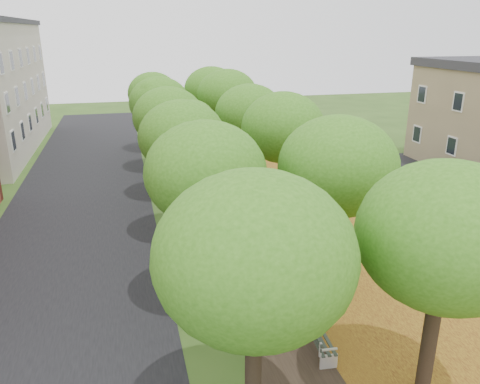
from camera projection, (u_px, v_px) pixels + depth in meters
street_asphalt at (77, 223)px, 24.24m from camera, size 8.00×70.00×0.01m
footpath at (218, 210)px, 25.97m from camera, size 3.20×70.00×0.01m
leaf_verge at (302, 203)px, 27.13m from camera, size 7.50×70.00×0.01m
parking_lot at (421, 186)px, 30.01m from camera, size 9.00×16.00×0.01m
tree_row_west at (175, 125)px, 23.87m from camera, size 4.26×34.26×6.73m
tree_row_east at (264, 121)px, 24.98m from camera, size 4.26×34.26×6.73m
bench at (317, 337)px, 14.47m from camera, size 0.71×1.95×0.90m
car_silver at (450, 206)px, 24.88m from camera, size 3.96×2.59×1.25m
car_red at (436, 204)px, 24.74m from camera, size 4.87×2.29×1.54m
car_grey at (375, 173)px, 30.63m from camera, size 4.65×2.84×1.26m
car_white at (373, 172)px, 30.84m from camera, size 5.08×3.43×1.29m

